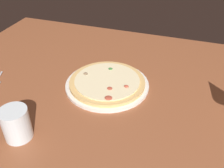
# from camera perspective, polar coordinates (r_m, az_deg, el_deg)

# --- Properties ---
(dining_table) EXTENTS (1.50, 1.10, 0.04)m
(dining_table) POSITION_cam_1_polar(r_m,az_deg,el_deg) (0.91, 1.13, -3.76)
(dining_table) COLOR brown
(dining_table) RESTS_ON ground
(pizza_main) EXTENTS (0.31, 0.31, 0.03)m
(pizza_main) POSITION_cam_1_polar(r_m,az_deg,el_deg) (0.94, -1.09, 0.24)
(pizza_main) COLOR silver
(pizza_main) RESTS_ON dining_table
(water_glass) EXTENTS (0.08, 0.08, 0.10)m
(water_glass) POSITION_cam_1_polar(r_m,az_deg,el_deg) (0.77, -20.71, -8.76)
(water_glass) COLOR silver
(water_glass) RESTS_ON dining_table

